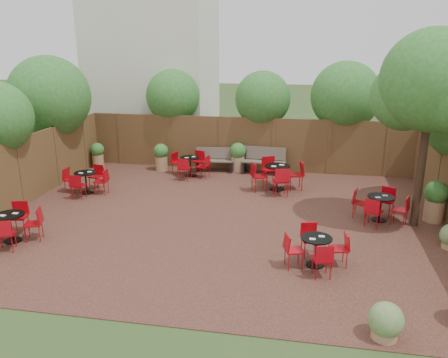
# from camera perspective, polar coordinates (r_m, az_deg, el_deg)

# --- Properties ---
(ground) EXTENTS (80.00, 80.00, 0.00)m
(ground) POSITION_cam_1_polar(r_m,az_deg,el_deg) (12.53, -0.27, -5.04)
(ground) COLOR #354F23
(ground) RESTS_ON ground
(courtyard_paving) EXTENTS (12.00, 10.00, 0.02)m
(courtyard_paving) POSITION_cam_1_polar(r_m,az_deg,el_deg) (12.53, -0.27, -5.00)
(courtyard_paving) COLOR #3B1E18
(courtyard_paving) RESTS_ON ground
(fence_back) EXTENTS (12.00, 0.08, 2.00)m
(fence_back) POSITION_cam_1_polar(r_m,az_deg,el_deg) (16.96, 2.86, 4.39)
(fence_back) COLOR brown
(fence_back) RESTS_ON ground
(fence_left) EXTENTS (0.08, 10.00, 2.00)m
(fence_left) POSITION_cam_1_polar(r_m,az_deg,el_deg) (14.51, -24.26, 0.68)
(fence_left) COLOR brown
(fence_left) RESTS_ON ground
(neighbour_building) EXTENTS (5.00, 4.00, 8.00)m
(neighbour_building) POSITION_cam_1_polar(r_m,az_deg,el_deg) (20.53, -8.82, 14.88)
(neighbour_building) COLOR silver
(neighbour_building) RESTS_ON ground
(overhang_foliage) EXTENTS (15.97, 10.47, 2.80)m
(overhang_foliage) POSITION_cam_1_polar(r_m,az_deg,el_deg) (14.97, -0.98, 9.47)
(overhang_foliage) COLOR #2B6A22
(overhang_foliage) RESTS_ON ground
(courtyard_tree) EXTENTS (2.69, 2.59, 5.02)m
(courtyard_tree) POSITION_cam_1_polar(r_m,az_deg,el_deg) (12.24, 24.58, 10.46)
(courtyard_tree) COLOR black
(courtyard_tree) RESTS_ON courtyard_paving
(park_bench_left) EXTENTS (1.46, 0.62, 0.88)m
(park_bench_left) POSITION_cam_1_polar(r_m,az_deg,el_deg) (16.91, -1.22, 2.52)
(park_bench_left) COLOR brown
(park_bench_left) RESTS_ON courtyard_paving
(park_bench_right) EXTENTS (1.59, 0.61, 0.96)m
(park_bench_right) POSITION_cam_1_polar(r_m,az_deg,el_deg) (16.64, 5.05, 2.38)
(park_bench_right) COLOR brown
(park_bench_right) RESTS_ON courtyard_paving
(bistro_tables) EXTENTS (10.43, 7.64, 0.94)m
(bistro_tables) POSITION_cam_1_polar(r_m,az_deg,el_deg) (13.29, -1.39, -1.72)
(bistro_tables) COLOR black
(bistro_tables) RESTS_ON courtyard_paving
(planters) EXTENTS (11.87, 4.45, 1.13)m
(planters) POSITION_cam_1_polar(r_m,az_deg,el_deg) (15.49, 1.80, 1.61)
(planters) COLOR #9E734F
(planters) RESTS_ON courtyard_paving
(low_shrubs) EXTENTS (2.61, 4.36, 0.72)m
(low_shrubs) POSITION_cam_1_polar(r_m,az_deg,el_deg) (9.49, 25.76, -12.28)
(low_shrubs) COLOR #9E734F
(low_shrubs) RESTS_ON courtyard_paving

